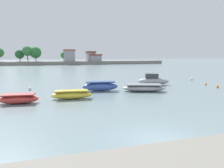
{
  "coord_description": "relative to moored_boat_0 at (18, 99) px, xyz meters",
  "views": [
    {
      "loc": [
        -5.54,
        -9.62,
        4.63
      ],
      "look_at": [
        1.83,
        14.96,
        0.97
      ],
      "focal_mm": 33.11,
      "sensor_mm": 36.0,
      "label": 1
    }
  ],
  "objects": [
    {
      "name": "ground_plane",
      "position": [
        8.58,
        -11.41,
        -0.44
      ],
      "size": [
        400.0,
        400.0,
        0.0
      ],
      "primitive_type": "plane",
      "color": "slate"
    },
    {
      "name": "moored_boat_0",
      "position": [
        0.0,
        0.0,
        0.0
      ],
      "size": [
        3.86,
        1.84,
        0.92
      ],
      "rotation": [
        0.0,
        0.0,
        -0.11
      ],
      "color": "#C63833",
      "rests_on": "ground"
    },
    {
      "name": "moored_boat_1",
      "position": [
        5.08,
        0.63,
        -0.0
      ],
      "size": [
        4.37,
        1.74,
        0.92
      ],
      "rotation": [
        0.0,
        0.0,
        -0.1
      ],
      "color": "yellow",
      "rests_on": "ground"
    },
    {
      "name": "moored_boat_2",
      "position": [
        9.13,
        4.47,
        0.15
      ],
      "size": [
        4.68,
        1.88,
        1.22
      ],
      "rotation": [
        0.0,
        0.0,
        -0.13
      ],
      "color": "#3856A8",
      "rests_on": "ground"
    },
    {
      "name": "moored_boat_3",
      "position": [
        14.34,
        2.66,
        -0.01
      ],
      "size": [
        5.78,
        3.64,
        0.91
      ],
      "rotation": [
        0.0,
        0.0,
        -0.33
      ],
      "color": "#9E9EA3",
      "rests_on": "ground"
    },
    {
      "name": "moored_boat_4",
      "position": [
        18.24,
        7.46,
        0.23
      ],
      "size": [
        4.92,
        3.33,
        1.71
      ],
      "rotation": [
        0.0,
        0.0,
        -0.41
      ],
      "color": "#9E9EA3",
      "rests_on": "ground"
    },
    {
      "name": "mooring_buoy_0",
      "position": [
        25.79,
        4.78,
        -0.28
      ],
      "size": [
        0.32,
        0.32,
        0.32
      ],
      "primitive_type": "sphere",
      "color": "orange",
      "rests_on": "ground"
    },
    {
      "name": "mooring_buoy_1",
      "position": [
        0.35,
        7.67,
        -0.24
      ],
      "size": [
        0.41,
        0.41,
        0.41
      ],
      "primitive_type": "sphere",
      "color": "white",
      "rests_on": "ground"
    },
    {
      "name": "mooring_buoy_2",
      "position": [
        25.49,
        2.16,
        -0.26
      ],
      "size": [
        0.37,
        0.37,
        0.37
      ],
      "primitive_type": "sphere",
      "color": "orange",
      "rests_on": "ground"
    },
    {
      "name": "mooring_buoy_3",
      "position": [
        27.85,
        10.79,
        -0.22
      ],
      "size": [
        0.44,
        0.44,
        0.44
      ],
      "primitive_type": "sphere",
      "color": "white",
      "rests_on": "ground"
    },
    {
      "name": "distant_shoreline",
      "position": [
        7.38,
        78.8,
        1.67
      ],
      "size": [
        99.87,
        8.9,
        8.4
      ],
      "color": "gray",
      "rests_on": "ground"
    }
  ]
}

